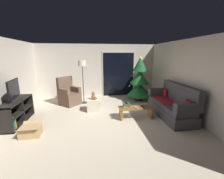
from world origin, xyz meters
TOP-DOWN VIEW (x-y plane):
  - ground_plane at (0.00, 0.00)m, footprint 7.00×7.00m
  - wall_back at (0.00, 3.06)m, footprint 5.72×0.12m
  - wall_right at (2.86, 0.00)m, footprint 0.12×6.00m
  - patio_door_frame at (1.04, 2.99)m, footprint 1.60×0.02m
  - patio_door_glass at (1.04, 2.97)m, footprint 1.50×0.02m
  - couch at (2.32, 0.14)m, footprint 0.78×1.94m
  - coffee_table at (1.10, 0.19)m, footprint 1.10×0.40m
  - remote_white at (1.09, 0.14)m, footprint 0.10×0.16m
  - remote_black at (1.31, 0.19)m, footprint 0.10×0.16m
  - book_stack at (0.80, 0.26)m, footprint 0.25×0.21m
  - cell_phone at (0.80, 0.25)m, footprint 0.07×0.14m
  - christmas_tree at (1.80, 2.01)m, footprint 1.05×1.05m
  - armchair at (-1.23, 1.86)m, footprint 0.97×0.97m
  - floor_lamp at (-0.64, 1.95)m, footprint 0.32×0.32m
  - media_shelf at (-2.53, 0.29)m, footprint 0.40×1.40m
  - television at (-2.50, 0.35)m, footprint 0.25×0.84m
  - ottoman at (-0.24, 1.02)m, footprint 0.44×0.44m
  - teddy_bear_chestnut at (-0.23, 1.02)m, footprint 0.22×0.21m
  - cardboard_box_open_near_shelf at (-1.83, -0.50)m, footprint 0.49×0.54m

SIDE VIEW (x-z plane):
  - ground_plane at x=0.00m, z-range 0.00..0.00m
  - cardboard_box_open_near_shelf at x=-1.83m, z-range -0.02..0.28m
  - ottoman at x=-0.24m, z-range 0.00..0.43m
  - coffee_table at x=1.10m, z-range 0.06..0.43m
  - media_shelf at x=-2.53m, z-range -0.02..0.69m
  - remote_white at x=1.09m, z-range 0.37..0.39m
  - remote_black at x=1.31m, z-range 0.37..0.39m
  - couch at x=2.32m, z-range -0.14..0.94m
  - armchair at x=-1.23m, z-range -0.16..0.97m
  - book_stack at x=0.80m, z-range 0.37..0.50m
  - cell_phone at x=0.80m, z-range 0.50..0.51m
  - teddy_bear_chestnut at x=-0.23m, z-range 0.41..0.70m
  - christmas_tree at x=1.80m, z-range -0.11..1.86m
  - television at x=-2.50m, z-range 0.71..1.32m
  - patio_door_glass at x=1.04m, z-range 0.00..2.10m
  - patio_door_frame at x=1.04m, z-range 0.00..2.20m
  - wall_back at x=0.00m, z-range 0.00..2.50m
  - wall_right at x=2.86m, z-range 0.00..2.50m
  - floor_lamp at x=-0.64m, z-range 0.61..2.40m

